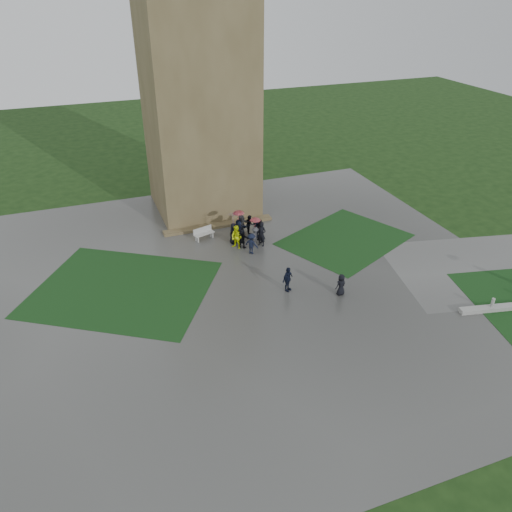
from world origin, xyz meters
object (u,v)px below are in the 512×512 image
object	(u,v)px
tower	(199,102)
pedestrian_mid	(288,279)
bench	(204,233)
pedestrian_near	(341,285)

from	to	relation	value
tower	pedestrian_mid	world-z (taller)	tower
bench	pedestrian_near	world-z (taller)	pedestrian_near
tower	pedestrian_near	size ratio (longest dim) A/B	12.31
tower	bench	world-z (taller)	tower
pedestrian_mid	tower	bearing A→B (deg)	64.62
pedestrian_near	tower	bearing A→B (deg)	-87.41
bench	pedestrian_mid	xyz separation A→B (m)	(3.18, -8.85, 0.37)
pedestrian_mid	bench	bearing A→B (deg)	78.68
pedestrian_mid	pedestrian_near	distance (m)	3.40
tower	bench	distance (m)	10.59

